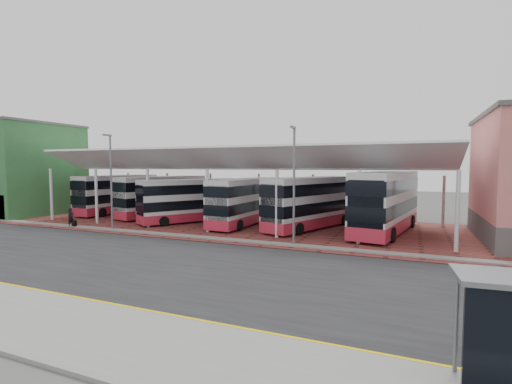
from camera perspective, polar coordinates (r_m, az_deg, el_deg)
ground at (r=20.67m, az=-4.89°, el=-11.28°), size 140.00×140.00×0.00m
road at (r=19.82m, az=-6.27°, el=-11.93°), size 120.00×14.00×0.02m
forecourt at (r=31.96m, az=9.34°, el=-5.80°), size 72.00×16.00×0.06m
sidewalk at (r=13.79m, az=-23.66°, el=-19.28°), size 120.00×4.00×0.14m
north_kerb at (r=26.15m, az=1.50°, el=-7.86°), size 120.00×0.80×0.14m
yellow_line_near at (r=15.14m, az=-17.91°, el=-17.17°), size 120.00×0.12×0.01m
yellow_line_far at (r=15.35m, az=-17.14°, el=-16.85°), size 120.00×0.12×0.01m
canopy at (r=35.09m, az=-3.03°, el=4.57°), size 37.00×11.63×7.07m
shop_green at (r=48.62m, az=-31.16°, el=3.04°), size 6.40×10.20×10.22m
lamp_west at (r=33.41m, az=-21.43°, el=1.87°), size 0.16×0.90×8.07m
lamp_east at (r=25.03m, az=5.85°, el=1.50°), size 0.16×0.90×8.07m
bus_0 at (r=45.55m, az=-20.47°, el=-0.31°), size 3.10×10.66×4.34m
bus_1 at (r=40.98m, az=-14.19°, el=-0.67°), size 4.97×10.69×4.30m
bus_2 at (r=36.32m, az=-10.01°, el=-1.33°), size 7.23×9.69×4.12m
bus_3 at (r=34.21m, az=-1.72°, el=-1.50°), size 2.94×10.37×4.23m
bus_4 at (r=32.40m, az=8.55°, el=-1.67°), size 6.10×10.95×4.44m
bus_5 at (r=31.71m, az=19.41°, el=-1.53°), size 4.74×12.27×4.94m
pedestrian at (r=36.76m, az=-26.60°, el=-3.52°), size 0.42×0.63×1.68m
suitcase at (r=36.53m, az=-26.17°, el=-4.41°), size 0.35×0.25×0.60m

